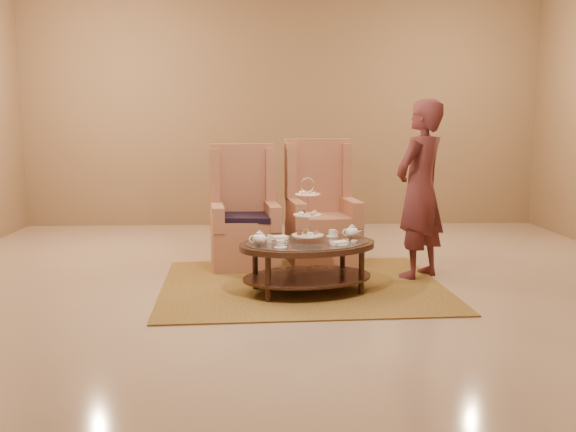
{
  "coord_description": "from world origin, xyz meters",
  "views": [
    {
      "loc": [
        -0.32,
        -6.09,
        1.64
      ],
      "look_at": [
        -0.06,
        0.2,
        0.7
      ],
      "focal_mm": 40.0,
      "sensor_mm": 36.0,
      "label": 1
    }
  ],
  "objects_px": {
    "armchair_right": "(321,221)",
    "person": "(420,190)",
    "tea_table": "(308,251)",
    "armchair_left": "(244,225)"
  },
  "relations": [
    {
      "from": "tea_table",
      "to": "person",
      "type": "distance_m",
      "value": 1.43
    },
    {
      "from": "armchair_left",
      "to": "armchair_right",
      "type": "distance_m",
      "value": 0.9
    },
    {
      "from": "armchair_left",
      "to": "person",
      "type": "xyz_separation_m",
      "value": [
        1.84,
        -0.68,
        0.46
      ]
    },
    {
      "from": "armchair_left",
      "to": "armchair_right",
      "type": "xyz_separation_m",
      "value": [
        0.89,
        0.14,
        0.01
      ]
    },
    {
      "from": "armchair_left",
      "to": "person",
      "type": "relative_size",
      "value": 0.74
    },
    {
      "from": "armchair_right",
      "to": "person",
      "type": "bearing_deg",
      "value": -47.39
    },
    {
      "from": "armchair_left",
      "to": "tea_table",
      "type": "bearing_deg",
      "value": -69.14
    },
    {
      "from": "tea_table",
      "to": "armchair_left",
      "type": "distance_m",
      "value": 1.39
    },
    {
      "from": "person",
      "to": "tea_table",
      "type": "bearing_deg",
      "value": -19.15
    },
    {
      "from": "armchair_left",
      "to": "person",
      "type": "distance_m",
      "value": 2.02
    }
  ]
}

